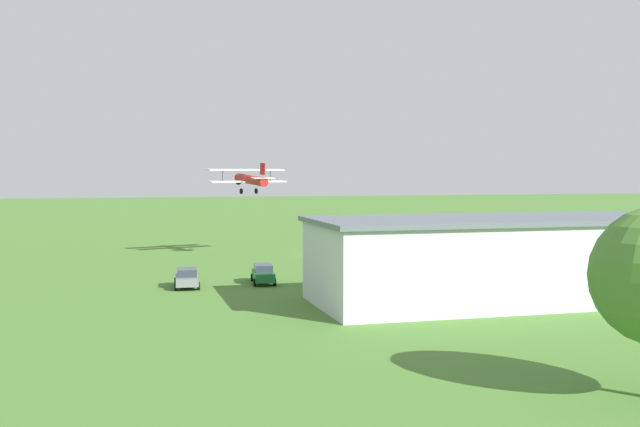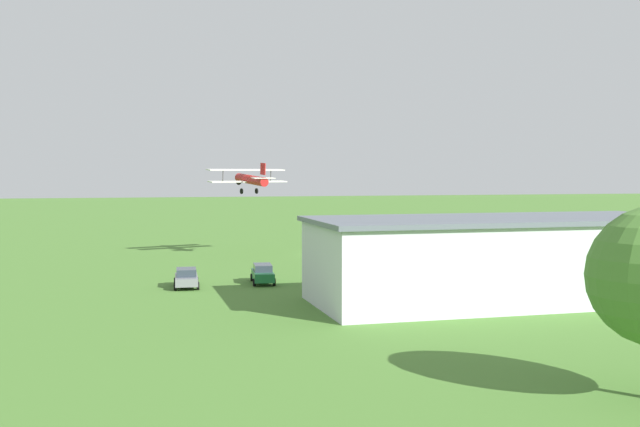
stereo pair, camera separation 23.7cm
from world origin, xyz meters
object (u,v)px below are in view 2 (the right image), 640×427
(person_walking_on_apron, at_px, (532,260))
(person_beside_truck, at_px, (568,260))
(car_red, at_px, (559,265))
(person_crossing_taxiway, at_px, (470,261))
(biplane, at_px, (250,179))
(hangar, at_px, (500,259))
(car_green, at_px, (263,273))
(car_grey, at_px, (186,278))
(person_watching_takeoff, at_px, (365,264))

(person_walking_on_apron, xyz_separation_m, person_beside_truck, (-2.73, 1.92, 0.11))
(car_red, relative_size, person_crossing_taxiway, 2.76)
(biplane, bearing_deg, person_walking_on_apron, 144.72)
(hangar, bearing_deg, car_green, -39.87)
(hangar, relative_size, car_green, 6.05)
(car_grey, bearing_deg, hangar, 151.17)
(hangar, xyz_separation_m, person_watching_takeoff, (5.16, -17.02, -2.23))
(person_walking_on_apron, distance_m, person_watching_takeoff, 17.41)
(biplane, xyz_separation_m, person_watching_takeoff, (-8.15, 18.16, -7.84))
(biplane, height_order, car_green, biplane)
(hangar, xyz_separation_m, person_walking_on_apron, (-12.25, -17.10, -2.33))
(biplane, distance_m, car_green, 23.71)
(car_grey, distance_m, person_watching_takeoff, 17.50)
(hangar, relative_size, car_red, 6.56)
(car_green, distance_m, person_walking_on_apron, 28.03)
(car_green, xyz_separation_m, car_grey, (6.47, 0.84, -0.03))
(hangar, distance_m, car_green, 20.28)
(person_watching_takeoff, relative_size, person_crossing_taxiway, 1.12)
(person_crossing_taxiway, xyz_separation_m, person_beside_truck, (-9.08, 2.65, 0.12))
(car_red, height_order, person_beside_truck, person_beside_truck)
(hangar, distance_m, person_beside_truck, 21.44)
(biplane, relative_size, person_beside_truck, 5.43)
(biplane, xyz_separation_m, person_walking_on_apron, (-25.56, 18.08, -7.93))
(hangar, bearing_deg, car_grey, -28.83)
(person_watching_takeoff, bearing_deg, car_green, 21.69)
(car_red, relative_size, person_walking_on_apron, 2.73)
(hangar, xyz_separation_m, car_red, (-12.26, -12.32, -2.29))
(hangar, xyz_separation_m, car_grey, (21.95, -12.08, -2.29))
(person_crossing_taxiway, bearing_deg, car_green, 12.93)
(hangar, relative_size, person_crossing_taxiway, 18.11)
(person_walking_on_apron, relative_size, person_watching_takeoff, 0.90)
(car_green, bearing_deg, car_grey, 7.41)
(biplane, height_order, person_watching_takeoff, biplane)
(person_walking_on_apron, bearing_deg, car_grey, 8.36)
(car_green, bearing_deg, biplane, -95.55)
(person_watching_takeoff, distance_m, person_beside_truck, 20.22)
(hangar, distance_m, car_grey, 25.15)
(car_grey, bearing_deg, car_red, -179.60)
(car_grey, relative_size, person_crossing_taxiway, 2.77)
(hangar, distance_m, person_watching_takeoff, 17.93)
(car_red, relative_size, person_beside_truck, 2.42)
(person_crossing_taxiway, bearing_deg, person_watching_takeoff, 4.16)
(car_grey, distance_m, person_walking_on_apron, 34.56)
(car_green, xyz_separation_m, person_crossing_taxiway, (-21.37, -4.91, -0.08))
(car_red, distance_m, person_walking_on_apron, 4.79)
(hangar, xyz_separation_m, biplane, (13.31, -35.18, 5.61))
(biplane, height_order, person_crossing_taxiway, biplane)
(biplane, bearing_deg, car_grey, 69.50)
(car_grey, bearing_deg, biplane, -110.50)
(person_walking_on_apron, height_order, person_crossing_taxiway, person_walking_on_apron)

